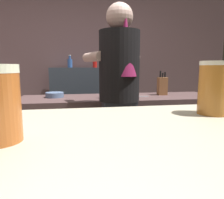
# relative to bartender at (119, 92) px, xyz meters

# --- Properties ---
(wall_back) EXTENTS (5.20, 0.10, 2.70)m
(wall_back) POSITION_rel_bartender_xyz_m (-0.25, 1.90, 0.35)
(wall_back) COLOR brown
(wall_back) RESTS_ON ground
(prep_counter) EXTENTS (2.10, 0.60, 0.89)m
(prep_counter) POSITION_rel_bartender_xyz_m (0.10, 0.46, -0.55)
(prep_counter) COLOR #4C3736
(prep_counter) RESTS_ON ground
(back_shelf) EXTENTS (0.98, 0.36, 1.20)m
(back_shelf) POSITION_rel_bartender_xyz_m (-0.26, 1.62, -0.40)
(back_shelf) COLOR #323943
(back_shelf) RESTS_ON ground
(bartender) EXTENTS (0.50, 0.55, 1.72)m
(bartender) POSITION_rel_bartender_xyz_m (0.00, 0.00, 0.00)
(bartender) COLOR #2D2F3A
(bartender) RESTS_ON ground
(knife_block) EXTENTS (0.10, 0.08, 0.27)m
(knife_block) POSITION_rel_bartender_xyz_m (0.60, 0.52, -0.00)
(knife_block) COLOR brown
(knife_block) RESTS_ON prep_counter
(mixing_bowl) EXTENTS (0.19, 0.19, 0.05)m
(mixing_bowl) POSITION_rel_bartender_xyz_m (-0.59, 0.53, -0.08)
(mixing_bowl) COLOR slate
(mixing_bowl) RESTS_ON prep_counter
(chefs_knife) EXTENTS (0.24, 0.06, 0.01)m
(chefs_knife) POSITION_rel_bartender_xyz_m (0.28, 0.41, -0.10)
(chefs_knife) COLOR silver
(chefs_knife) RESTS_ON prep_counter
(pint_glass_far) EXTENTS (0.08, 0.08, 0.14)m
(pint_glass_far) POSITION_rel_bartender_xyz_m (0.01, -1.23, 0.15)
(pint_glass_far) COLOR #B9702A
(pint_glass_far) RESTS_ON bar_counter
(bottle_vinegar) EXTENTS (0.07, 0.07, 0.23)m
(bottle_vinegar) POSITION_rel_bartender_xyz_m (-0.06, 1.62, 0.29)
(bottle_vinegar) COLOR red
(bottle_vinegar) RESTS_ON back_shelf
(bottle_olive_oil) EXTENTS (0.07, 0.07, 0.20)m
(bottle_olive_oil) POSITION_rel_bartender_xyz_m (-0.45, 1.67, 0.28)
(bottle_olive_oil) COLOR #325797
(bottle_olive_oil) RESTS_ON back_shelf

